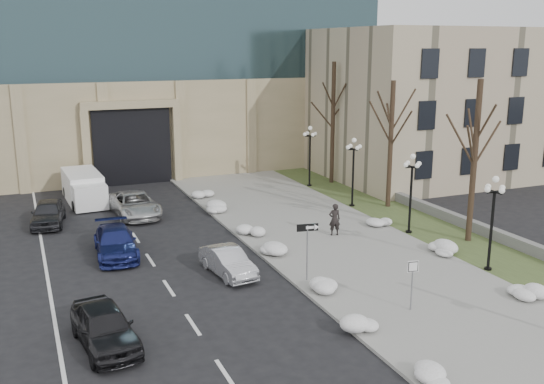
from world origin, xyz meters
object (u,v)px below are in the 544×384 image
Objects in this scene: car_c at (116,242)px; car_a at (105,327)px; car_d at (135,204)px; lamppost_b at (411,183)px; lamppost_d at (310,148)px; box_truck at (84,188)px; car_b at (228,262)px; one_way_sign at (311,234)px; car_e at (48,213)px; lamppost_c at (353,163)px; keep_sign at (413,275)px; lamppost_a at (493,211)px; pedestrian at (335,219)px.

car_a is at bearing -97.37° from car_c.
lamppost_b is (13.95, -10.17, 2.31)m from car_d.
lamppost_d is (0.00, 13.00, 0.00)m from lamppost_b.
car_c is at bearing -91.48° from box_truck.
one_way_sign reaches higher than car_b.
lamppost_b is (8.57, 4.37, 0.73)m from one_way_sign.
car_a is at bearing -77.92° from car_e.
lamppost_c is at bearing -90.00° from lamppost_d.
car_a is 1.60× the size of one_way_sign.
car_d is 14.42m from lamppost_d.
one_way_sign is at bearing -73.10° from car_d.
keep_sign is 6.82m from lamppost_a.
keep_sign is 22.81m from lamppost_d.
lamppost_d is at bearing 90.00° from lamppost_a.
lamppost_d reaches higher than car_b.
one_way_sign is at bearing -116.25° from lamppost_d.
one_way_sign is (5.38, -14.54, 1.58)m from car_d.
lamppost_d is (6.22, 21.90, 1.42)m from keep_sign.
lamppost_b is at bearing 90.00° from lamppost_a.
box_truck is 26.11m from keep_sign.
box_truck reaches higher than car_c.
keep_sign is 10.95m from lamppost_b.
lamppost_b is at bearing -19.14° from car_e.
car_c is 2.70× the size of pedestrian.
car_d is 2.95× the size of pedestrian.
lamppost_a is 1.00× the size of lamppost_d.
lamppost_c reaches higher than pedestrian.
car_c is at bearing 141.75° from keep_sign.
car_e is at bearing -18.91° from pedestrian.
pedestrian is at bearing 62.15° from one_way_sign.
pedestrian is 0.39× the size of lamppost_a.
one_way_sign reaches higher than keep_sign.
lamppost_c reaches higher than car_d.
lamppost_b is 6.50m from lamppost_c.
car_b is at bearing -43.27° from car_c.
lamppost_b is (19.20, -10.16, 2.31)m from car_e.
car_c is 1.06× the size of lamppost_a.
car_e is (-0.99, 17.11, -0.00)m from car_a.
one_way_sign is 13.86m from lamppost_c.
keep_sign is 0.47× the size of lamppost_b.
car_b is 12.85m from lamppost_a.
lamppost_b reaches higher than car_b.
lamppost_a is (19.20, -16.66, 2.31)m from car_e.
one_way_sign reaches higher than car_a.
car_e is (-7.43, 12.11, 0.12)m from car_b.
keep_sign is (12.98, -19.06, 0.89)m from car_e.
car_c is 12.20m from box_truck.
lamppost_c is (13.95, -3.67, 2.31)m from car_d.
box_truck is (-0.25, 12.20, 0.26)m from car_c.
lamppost_c is at bearing 90.00° from lamppost_b.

